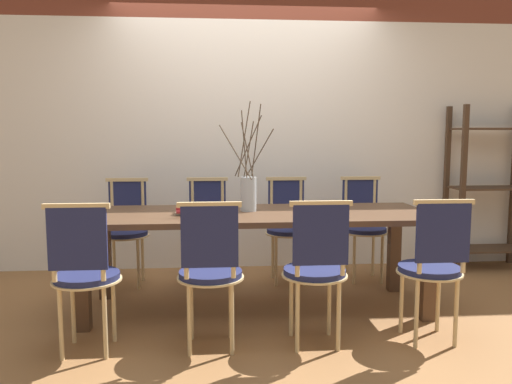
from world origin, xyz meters
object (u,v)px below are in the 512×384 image
Objects in this scene: chair_far_center at (288,224)px; vase_centerpiece at (248,191)px; book_stack at (191,210)px; chair_near_center at (316,266)px; dining_table at (256,225)px; shelving_rack at (489,189)px.

chair_far_center is 0.84m from vase_centerpiece.
vase_centerpiece reaches higher than book_stack.
chair_near_center and chair_far_center have the same top height.
vase_centerpiece is 3.52× the size of book_stack.
chair_far_center is (0.34, 0.71, -0.13)m from dining_table.
book_stack is at bearing 139.73° from chair_near_center.
chair_far_center is 2.03m from shelving_rack.
chair_far_center is at bearing 88.79° from chair_near_center.
vase_centerpiece is (-0.05, 0.07, 0.24)m from dining_table.
chair_far_center is at bearing 58.68° from vase_centerpiece.
chair_near_center is 1.12× the size of vase_centerpiece.
vase_centerpiece is at bearing 114.82° from chair_near_center.
shelving_rack is at bearing -172.44° from chair_far_center.
book_stack is at bearing -174.66° from dining_table.
chair_far_center is at bearing 64.46° from dining_table.
shelving_rack is at bearing 19.92° from book_stack.
shelving_rack reaches higher than chair_far_center.
dining_table is at bearing -157.35° from shelving_rack.
shelving_rack reaches higher than chair_near_center.
vase_centerpiece reaches higher than dining_table.
shelving_rack is (2.81, 1.02, 0.02)m from book_stack.
shelving_rack is at bearing 39.72° from chair_near_center.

